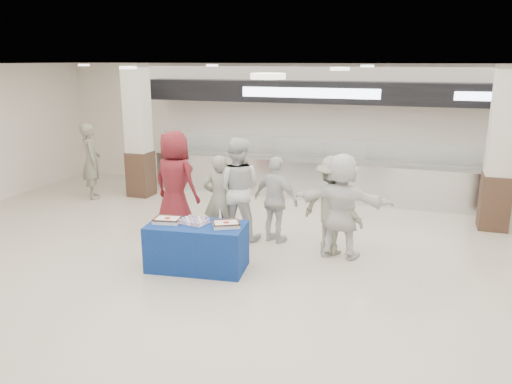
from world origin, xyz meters
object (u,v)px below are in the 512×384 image
(soldier_a, at_px, (219,199))
(civilian_maroon, at_px, (175,183))
(soldier_b, at_px, (333,206))
(sheet_cake_right, at_px, (226,224))
(display_table, at_px, (197,247))
(sheet_cake_left, at_px, (168,220))
(chef_short, at_px, (276,200))
(chef_tall, at_px, (237,189))
(civilian_white, at_px, (341,206))
(cupcake_tray, at_px, (194,221))
(soldier_bg, at_px, (91,161))

(soldier_a, bearing_deg, civilian_maroon, -34.12)
(soldier_a, distance_m, soldier_b, 2.09)
(sheet_cake_right, height_order, soldier_a, soldier_a)
(display_table, xyz_separation_m, sheet_cake_left, (-0.49, -0.04, 0.42))
(display_table, relative_size, chef_short, 0.97)
(soldier_a, distance_m, chef_tall, 0.38)
(soldier_b, relative_size, civilian_white, 0.95)
(cupcake_tray, bearing_deg, soldier_bg, 143.59)
(chef_tall, bearing_deg, sheet_cake_left, 63.12)
(sheet_cake_left, height_order, cupcake_tray, sheet_cake_left)
(soldier_b, bearing_deg, chef_tall, 12.98)
(sheet_cake_left, relative_size, soldier_b, 0.27)
(sheet_cake_right, xyz_separation_m, soldier_a, (-0.64, 1.27, 0.02))
(sheet_cake_left, bearing_deg, civilian_white, 26.66)
(civilian_maroon, xyz_separation_m, soldier_bg, (-3.10, 1.62, -0.08))
(soldier_bg, bearing_deg, sheet_cake_right, -162.65)
(sheet_cake_left, xyz_separation_m, soldier_b, (2.42, 1.42, 0.07))
(display_table, bearing_deg, cupcake_tray, 141.74)
(soldier_a, bearing_deg, sheet_cake_left, 52.35)
(display_table, height_order, civilian_maroon, civilian_maroon)
(civilian_maroon, distance_m, chef_short, 2.00)
(sheet_cake_right, xyz_separation_m, civilian_maroon, (-1.63, 1.44, 0.20))
(display_table, distance_m, soldier_b, 2.42)
(soldier_a, distance_m, chef_short, 1.04)
(sheet_cake_right, relative_size, soldier_a, 0.31)
(chef_tall, distance_m, chef_short, 0.76)
(civilian_white, bearing_deg, display_table, 32.71)
(chef_tall, relative_size, soldier_b, 1.12)
(civilian_maroon, bearing_deg, chef_tall, -163.85)
(sheet_cake_left, height_order, chef_short, chef_short)
(civilian_maroon, height_order, soldier_bg, civilian_maroon)
(cupcake_tray, bearing_deg, soldier_b, 33.87)
(display_table, xyz_separation_m, soldier_bg, (-4.24, 3.12, 0.54))
(soldier_a, bearing_deg, sheet_cake_right, 92.94)
(chef_tall, height_order, civilian_white, chef_tall)
(chef_short, bearing_deg, civilian_white, -174.92)
(cupcake_tray, distance_m, civilian_white, 2.47)
(display_table, height_order, sheet_cake_right, sheet_cake_right)
(soldier_b, bearing_deg, sheet_cake_left, 49.01)
(civilian_maroon, distance_m, soldier_a, 1.02)
(chef_tall, xyz_separation_m, civilian_white, (1.99, -0.30, -0.05))
(sheet_cake_right, xyz_separation_m, soldier_bg, (-4.72, 3.06, 0.12))
(chef_tall, relative_size, soldier_bg, 1.05)
(display_table, relative_size, soldier_bg, 0.85)
(sheet_cake_right, height_order, soldier_bg, soldier_bg)
(cupcake_tray, distance_m, soldier_a, 1.29)
(display_table, distance_m, soldier_bg, 5.29)
(sheet_cake_left, bearing_deg, chef_short, 50.67)
(soldier_b, bearing_deg, cupcake_tray, 52.52)
(sheet_cake_right, distance_m, chef_short, 1.58)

